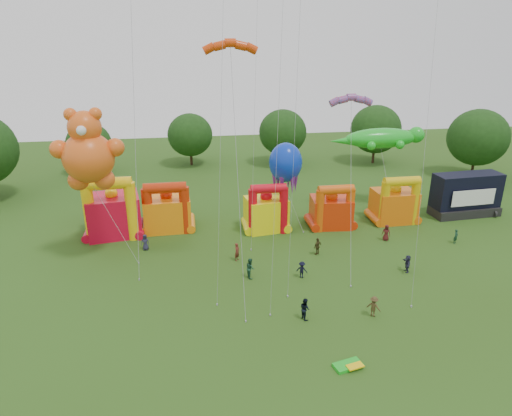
{
  "coord_description": "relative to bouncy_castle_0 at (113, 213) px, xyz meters",
  "views": [
    {
      "loc": [
        -8.65,
        -22.49,
        21.69
      ],
      "look_at": [
        -2.44,
        18.0,
        5.98
      ],
      "focal_mm": 32.0,
      "sensor_mm": 36.0,
      "label": 1
    }
  ],
  "objects": [
    {
      "name": "bouncy_castle_0",
      "position": [
        0.0,
        0.0,
        0.0
      ],
      "size": [
        6.4,
        5.45,
        7.32
      ],
      "color": "red",
      "rests_on": "ground"
    },
    {
      "name": "tree_ring",
      "position": [
        16.23,
        -26.68,
        3.5
      ],
      "size": [
        121.12,
        123.19,
        12.07
      ],
      "color": "#352314",
      "rests_on": "ground"
    },
    {
      "name": "ground",
      "position": [
        17.38,
        -27.28,
        -2.76
      ],
      "size": [
        160.0,
        160.0,
        0.0
      ],
      "primitive_type": "plane",
      "color": "#2B4914",
      "rests_on": "ground"
    },
    {
      "name": "stage_trailer",
      "position": [
        43.21,
        -0.09,
        -0.14
      ],
      "size": [
        8.75,
        3.77,
        5.43
      ],
      "color": "black",
      "rests_on": "ground"
    },
    {
      "name": "spectator_1",
      "position": [
        13.14,
        -8.33,
        -1.81
      ],
      "size": [
        0.79,
        0.82,
        1.9
      ],
      "primitive_type": "imported",
      "rotation": [
        0.0,
        0.0,
        0.88
      ],
      "color": "#5E241A",
      "rests_on": "ground"
    },
    {
      "name": "bouncy_castle_1",
      "position": [
        5.97,
        0.82,
        -0.43
      ],
      "size": [
        5.48,
        4.45,
        6.16
      ],
      "color": "orange",
      "rests_on": "ground"
    },
    {
      "name": "teddy_bear_kite",
      "position": [
        -0.08,
        -6.21,
        6.62
      ],
      "size": [
        7.28,
        4.82,
        15.51
      ],
      "color": "#E85A19",
      "rests_on": "ground"
    },
    {
      "name": "spectator_2",
      "position": [
        13.97,
        -11.99,
        -1.77
      ],
      "size": [
        0.87,
        1.05,
        1.98
      ],
      "primitive_type": "imported",
      "rotation": [
        0.0,
        0.0,
        1.7
      ],
      "color": "#1B452C",
      "rests_on": "ground"
    },
    {
      "name": "spectator_6",
      "position": [
        30.14,
        -6.06,
        -1.83
      ],
      "size": [
        1.08,
        1.0,
        1.86
      ],
      "primitive_type": "imported",
      "rotation": [
        0.0,
        0.0,
        5.69
      ],
      "color": "#4C1615",
      "rests_on": "ground"
    },
    {
      "name": "diamond_kites",
      "position": [
        17.29,
        -11.68,
        14.44
      ],
      "size": [
        18.88,
        19.4,
        40.98
      ],
      "color": "red",
      "rests_on": "ground"
    },
    {
      "name": "octopus_kite",
      "position": [
        20.25,
        0.56,
        3.08
      ],
      "size": [
        3.91,
        5.71,
        9.95
      ],
      "color": "#0C2FBA",
      "rests_on": "ground"
    },
    {
      "name": "spectator_8",
      "position": [
        17.4,
        -19.3,
        -1.83
      ],
      "size": [
        0.94,
        1.07,
        1.86
      ],
      "primitive_type": "imported",
      "rotation": [
        0.0,
        0.0,
        1.87
      ],
      "color": "black",
      "rests_on": "ground"
    },
    {
      "name": "spectator_0",
      "position": [
        3.71,
        -4.44,
        -1.87
      ],
      "size": [
        0.93,
        0.66,
        1.78
      ],
      "primitive_type": "imported",
      "rotation": [
        0.0,
        0.0,
        -0.11
      ],
      "color": "#272640",
      "rests_on": "ground"
    },
    {
      "name": "bouncy_castle_2",
      "position": [
        17.44,
        -1.1,
        -0.47
      ],
      "size": [
        5.07,
        4.31,
        5.99
      ],
      "color": "yellow",
      "rests_on": "ground"
    },
    {
      "name": "folded_kite_bundle",
      "position": [
        18.99,
        -25.42,
        -2.62
      ],
      "size": [
        2.18,
        1.45,
        0.31
      ],
      "color": "green",
      "rests_on": "ground"
    },
    {
      "name": "gecko_kite",
      "position": [
        33.39,
        4.53,
        5.69
      ],
      "size": [
        12.62,
        8.5,
        10.56
      ],
      "color": "green",
      "rests_on": "ground"
    },
    {
      "name": "spectator_9",
      "position": [
        23.03,
        -19.82,
        -1.86
      ],
      "size": [
        1.31,
        1.29,
        1.81
      ],
      "primitive_type": "imported",
      "rotation": [
        0.0,
        0.0,
        2.38
      ],
      "color": "#46361C",
      "rests_on": "ground"
    },
    {
      "name": "spectator_5",
      "position": [
        29.17,
        -13.2,
        -1.88
      ],
      "size": [
        0.77,
        1.69,
        1.76
      ],
      "primitive_type": "imported",
      "rotation": [
        0.0,
        0.0,
        4.55
      ],
      "color": "#25263D",
      "rests_on": "ground"
    },
    {
      "name": "spectator_7",
      "position": [
        37.44,
        -7.92,
        -1.96
      ],
      "size": [
        0.7,
        0.65,
        1.61
      ],
      "primitive_type": "imported",
      "rotation": [
        0.0,
        0.0,
        0.61
      ],
      "color": "#163926",
      "rests_on": "ground"
    },
    {
      "name": "bouncy_castle_4",
      "position": [
        33.39,
        -0.84,
        -0.46
      ],
      "size": [
        4.99,
        4.04,
        6.04
      ],
      "color": "orange",
      "rests_on": "ground"
    },
    {
      "name": "parafoil_kites",
      "position": [
        14.28,
        -9.53,
        8.17
      ],
      "size": [
        24.2,
        15.97,
        28.05
      ],
      "color": "red",
      "rests_on": "ground"
    },
    {
      "name": "spectator_3",
      "position": [
        18.79,
        -12.77,
        -1.93
      ],
      "size": [
        1.24,
        1.06,
        1.66
      ],
      "primitive_type": "imported",
      "rotation": [
        0.0,
        0.0,
        2.63
      ],
      "color": "black",
      "rests_on": "ground"
    },
    {
      "name": "spectator_4",
      "position": [
        21.6,
        -8.28,
        -1.82
      ],
      "size": [
        1.17,
        1.01,
        1.88
      ],
      "primitive_type": "imported",
      "rotation": [
        0.0,
        0.0,
        3.75
      ],
      "color": "#433C1B",
      "rests_on": "ground"
    },
    {
      "name": "bouncy_castle_3",
      "position": [
        25.26,
        -1.29,
        -0.64
      ],
      "size": [
        4.95,
        4.11,
        5.55
      ],
      "color": "red",
      "rests_on": "ground"
    }
  ]
}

